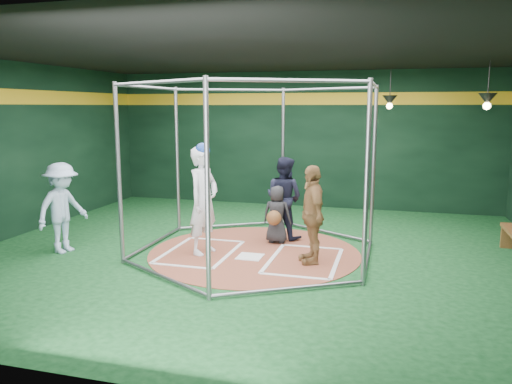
# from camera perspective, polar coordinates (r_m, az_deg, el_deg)

# --- Properties ---
(room_shell) EXTENTS (10.10, 9.10, 3.53)m
(room_shell) POSITION_cam_1_polar(r_m,az_deg,el_deg) (8.74, -0.16, 4.13)
(room_shell) COLOR #0D3A17
(room_shell) RESTS_ON ground
(clay_disc) EXTENTS (3.80, 3.80, 0.01)m
(clay_disc) POSITION_cam_1_polar(r_m,az_deg,el_deg) (9.07, -0.17, -6.93)
(clay_disc) COLOR brown
(clay_disc) RESTS_ON ground
(home_plate) EXTENTS (0.43, 0.43, 0.01)m
(home_plate) POSITION_cam_1_polar(r_m,az_deg,el_deg) (8.79, -0.70, -7.40)
(home_plate) COLOR white
(home_plate) RESTS_ON clay_disc
(batter_box_left) EXTENTS (1.17, 1.77, 0.01)m
(batter_box_left) POSITION_cam_1_polar(r_m,az_deg,el_deg) (9.14, -6.39, -6.80)
(batter_box_left) COLOR white
(batter_box_left) RESTS_ON clay_disc
(batter_box_right) EXTENTS (1.17, 1.77, 0.01)m
(batter_box_right) POSITION_cam_1_polar(r_m,az_deg,el_deg) (8.63, 5.51, -7.77)
(batter_box_right) COLOR white
(batter_box_right) RESTS_ON clay_disc
(batting_cage) EXTENTS (4.05, 4.67, 3.00)m
(batting_cage) POSITION_cam_1_polar(r_m,az_deg,el_deg) (8.76, -0.17, 2.47)
(batting_cage) COLOR gray
(batting_cage) RESTS_ON ground
(pendant_lamp_near) EXTENTS (0.34, 0.34, 0.90)m
(pendant_lamp_near) POSITION_cam_1_polar(r_m,az_deg,el_deg) (11.97, 15.03, 10.06)
(pendant_lamp_near) COLOR black
(pendant_lamp_near) RESTS_ON room_shell
(pendant_lamp_far) EXTENTS (0.34, 0.34, 0.90)m
(pendant_lamp_far) POSITION_cam_1_polar(r_m,az_deg,el_deg) (10.50, 24.93, 9.58)
(pendant_lamp_far) COLOR black
(pendant_lamp_far) RESTS_ON room_shell
(batter_figure) EXTENTS (0.61, 0.79, 1.98)m
(batter_figure) POSITION_cam_1_polar(r_m,az_deg,el_deg) (8.86, -6.02, -0.83)
(batter_figure) COLOR silver
(batter_figure) RESTS_ON clay_disc
(visitor_leopard) EXTENTS (0.75, 1.05, 1.65)m
(visitor_leopard) POSITION_cam_1_polar(r_m,az_deg,el_deg) (8.36, 6.42, -2.55)
(visitor_leopard) COLOR tan
(visitor_leopard) RESTS_ON clay_disc
(catcher_figure) EXTENTS (0.55, 0.57, 1.11)m
(catcher_figure) POSITION_cam_1_polar(r_m,az_deg,el_deg) (9.56, 2.38, -2.59)
(catcher_figure) COLOR black
(catcher_figure) RESTS_ON clay_disc
(umpire) EXTENTS (0.96, 0.86, 1.63)m
(umpire) POSITION_cam_1_polar(r_m,az_deg,el_deg) (9.89, 3.20, -0.66)
(umpire) COLOR black
(umpire) RESTS_ON clay_disc
(bystander_blue) EXTENTS (0.83, 1.16, 1.63)m
(bystander_blue) POSITION_cam_1_polar(r_m,az_deg,el_deg) (9.59, -21.28, -1.71)
(bystander_blue) COLOR #ADC8E5
(bystander_blue) RESTS_ON ground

